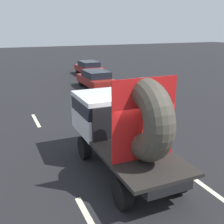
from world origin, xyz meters
The scene contains 8 objects.
ground_plane centered at (0.00, 0.00, 0.00)m, with size 120.00×120.00×0.00m, color black.
flatbed_truck centered at (-0.37, 0.54, 1.63)m, with size 2.02×4.98×3.29m.
distant_sedan centered at (3.25, 12.44, 0.73)m, with size 1.78×4.16×1.36m.
lane_dash_left_near centered at (-2.18, -1.71, 0.00)m, with size 2.29×0.16×0.01m, color beige.
lane_dash_left_far centered at (-2.18, 6.59, 0.00)m, with size 2.13×0.16×0.01m, color beige.
lane_dash_right_near centered at (1.44, -1.67, 0.00)m, with size 2.05×0.16×0.01m, color beige.
lane_dash_right_far centered at (1.44, 6.17, 0.00)m, with size 2.71×0.16×0.01m, color beige.
oncoming_car centered at (4.77, 18.48, 0.71)m, with size 1.74×4.05×1.32m.
Camera 1 is at (-3.94, -6.92, 4.53)m, focal length 44.05 mm.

